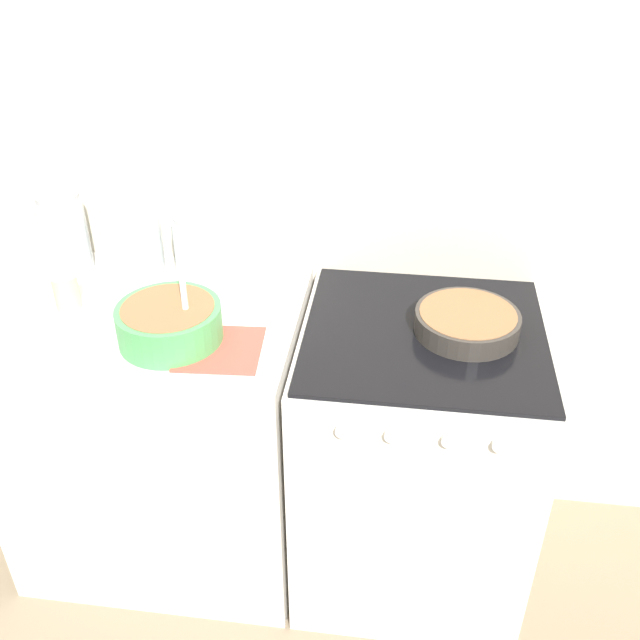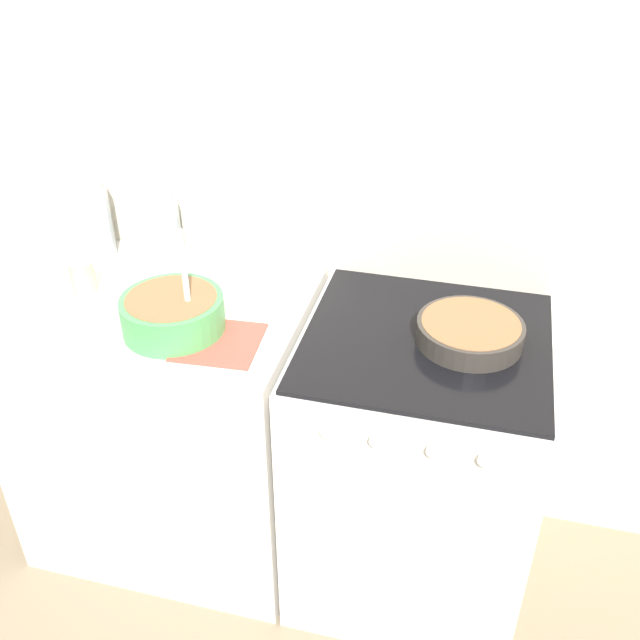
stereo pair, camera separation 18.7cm
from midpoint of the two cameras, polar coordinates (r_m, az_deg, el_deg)
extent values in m
plane|color=gray|center=(2.38, -1.14, -23.26)|extent=(12.00, 12.00, 0.00)
cube|color=beige|center=(2.12, 3.42, 11.49)|extent=(4.73, 0.05, 2.40)
cube|color=silver|center=(2.34, -9.43, -8.04)|extent=(0.86, 0.65, 0.91)
cube|color=white|center=(2.21, 10.02, -11.47)|extent=(0.67, 0.65, 0.90)
cube|color=black|center=(1.92, 11.31, -1.72)|extent=(0.64, 0.62, 0.01)
cylinder|color=white|center=(1.72, 3.90, -9.04)|extent=(0.04, 0.02, 0.04)
cylinder|color=white|center=(1.71, 7.81, -9.64)|extent=(0.04, 0.02, 0.04)
cylinder|color=white|center=(1.70, 12.34, -10.27)|extent=(0.04, 0.02, 0.04)
cylinder|color=white|center=(1.71, 16.30, -10.76)|extent=(0.04, 0.02, 0.04)
cylinder|color=#4CA559|center=(1.91, -8.97, 0.36)|extent=(0.27, 0.27, 0.10)
cylinder|color=#8C603D|center=(1.90, -9.03, 0.99)|extent=(0.24, 0.24, 0.06)
cylinder|color=white|center=(1.84, -7.88, 3.10)|extent=(0.02, 0.02, 0.28)
cylinder|color=#38332D|center=(1.91, 14.65, -1.06)|extent=(0.28, 0.28, 0.06)
cylinder|color=#8C603D|center=(1.91, 14.68, -0.90)|extent=(0.26, 0.26, 0.05)
cylinder|color=silver|center=(2.33, -15.80, 7.46)|extent=(0.14, 0.14, 0.22)
cylinder|color=tan|center=(2.35, -15.64, 6.48)|extent=(0.12, 0.12, 0.13)
cylinder|color=#B2B2B7|center=(2.28, -16.26, 10.22)|extent=(0.12, 0.12, 0.02)
cylinder|color=silver|center=(2.24, -11.03, 6.86)|extent=(0.18, 0.18, 0.21)
cylinder|color=red|center=(2.26, -10.92, 5.91)|extent=(0.16, 0.16, 0.12)
cylinder|color=#B2B2B7|center=(2.19, -11.35, 9.53)|extent=(0.16, 0.16, 0.02)
cylinder|color=silver|center=(2.17, -5.91, 6.05)|extent=(0.15, 0.15, 0.18)
cylinder|color=silver|center=(2.18, -5.85, 5.19)|extent=(0.14, 0.14, 0.11)
cylinder|color=#B2B2B7|center=(2.12, -6.06, 8.50)|extent=(0.14, 0.14, 0.02)
cylinder|color=beige|center=(2.15, -16.12, 3.24)|extent=(0.07, 0.07, 0.10)
cube|color=#CC4C3F|center=(1.87, -5.27, -1.86)|extent=(0.23, 0.22, 0.01)
camera|label=1|loc=(0.09, -87.14, 1.86)|focal=40.00mm
camera|label=2|loc=(0.09, 92.86, -1.86)|focal=40.00mm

